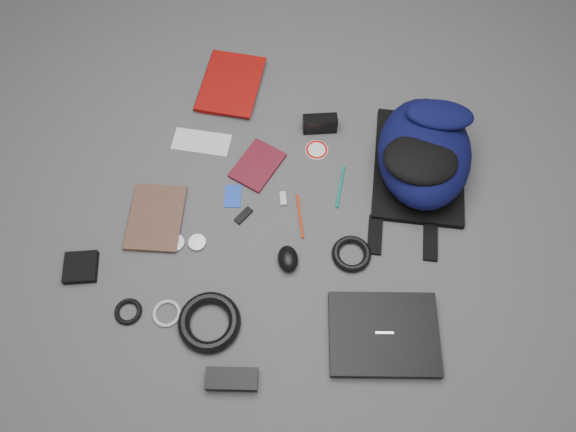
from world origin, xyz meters
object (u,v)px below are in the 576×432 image
(backpack, at_px, (424,152))
(compact_camera, at_px, (320,124))
(pouch, at_px, (81,267))
(dvd_case, at_px, (257,165))
(laptop, at_px, (384,334))
(power_brick, at_px, (232,379))
(comic_book, at_px, (130,216))
(mouse, at_px, (288,259))
(textbook_red, at_px, (203,80))

(backpack, height_order, compact_camera, backpack)
(pouch, bearing_deg, dvd_case, 51.18)
(dvd_case, distance_m, compact_camera, 0.26)
(laptop, height_order, power_brick, power_brick)
(comic_book, height_order, mouse, mouse)
(laptop, bearing_deg, power_brick, -162.96)
(compact_camera, distance_m, pouch, 0.89)
(dvd_case, height_order, mouse, mouse)
(backpack, height_order, dvd_case, backpack)
(compact_camera, relative_size, mouse, 1.33)
(textbook_red, distance_m, mouse, 0.75)
(backpack, relative_size, compact_camera, 3.96)
(laptop, relative_size, pouch, 3.18)
(textbook_red, distance_m, dvd_case, 0.40)
(dvd_case, bearing_deg, comic_book, -122.91)
(dvd_case, distance_m, power_brick, 0.69)
(power_brick, xyz_separation_m, pouch, (-0.54, 0.18, -0.00))
(textbook_red, relative_size, pouch, 2.81)
(textbook_red, bearing_deg, dvd_case, -49.07)
(textbook_red, xyz_separation_m, power_brick, (0.44, -0.95, 0.00))
(mouse, distance_m, power_brick, 0.38)
(pouch, bearing_deg, comic_book, 70.82)
(comic_book, bearing_deg, pouch, -122.01)
(compact_camera, bearing_deg, dvd_case, -148.21)
(compact_camera, relative_size, pouch, 1.19)
(backpack, bearing_deg, mouse, -135.11)
(power_brick, bearing_deg, compact_camera, 73.82)
(dvd_case, bearing_deg, laptop, -25.03)
(dvd_case, bearing_deg, mouse, -41.80)
(textbook_red, height_order, comic_book, textbook_red)
(dvd_case, bearing_deg, textbook_red, 151.59)
(textbook_red, xyz_separation_m, mouse, (0.48, -0.58, 0.01))
(dvd_case, xyz_separation_m, mouse, (0.19, -0.30, 0.02))
(dvd_case, relative_size, pouch, 1.76)
(laptop, xyz_separation_m, mouse, (-0.32, 0.14, 0.01))
(power_brick, height_order, pouch, power_brick)
(laptop, bearing_deg, dvd_case, 123.96)
(dvd_case, distance_m, mouse, 0.35)
(textbook_red, relative_size, mouse, 3.16)
(backpack, relative_size, mouse, 5.28)
(textbook_red, bearing_deg, comic_book, -98.82)
(laptop, relative_size, power_brick, 2.18)
(comic_book, distance_m, power_brick, 0.61)
(backpack, xyz_separation_m, dvd_case, (-0.51, -0.14, -0.09))
(dvd_case, distance_m, pouch, 0.63)
(comic_book, xyz_separation_m, power_brick, (0.47, -0.38, 0.01))
(mouse, bearing_deg, dvd_case, 99.20)
(comic_book, bearing_deg, dvd_case, 28.99)
(laptop, height_order, compact_camera, compact_camera)
(comic_book, bearing_deg, backpack, 14.70)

